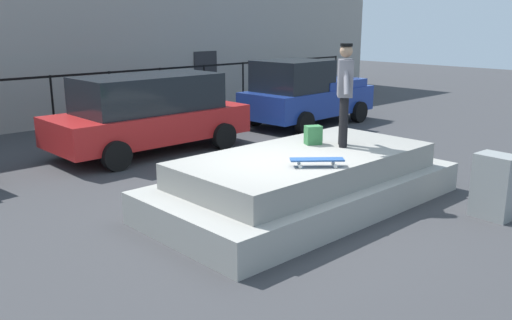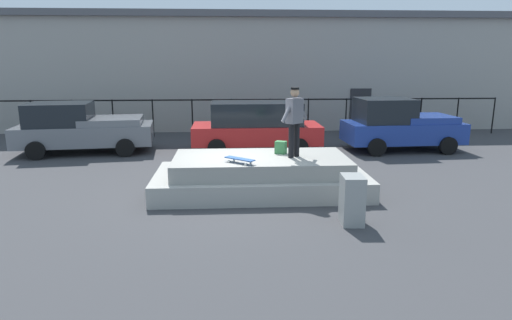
{
  "view_description": "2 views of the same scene",
  "coord_description": "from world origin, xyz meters",
  "views": [
    {
      "loc": [
        -5.89,
        -5.8,
        3.04
      ],
      "look_at": [
        0.81,
        1.35,
        0.52
      ],
      "focal_mm": 38.0,
      "sensor_mm": 36.0,
      "label": 1
    },
    {
      "loc": [
        -0.08,
        -11.0,
        3.36
      ],
      "look_at": [
        0.66,
        1.26,
        0.54
      ],
      "focal_mm": 30.97,
      "sensor_mm": 36.0,
      "label": 2
    }
  ],
  "objects": [
    {
      "name": "fence_row",
      "position": [
        -0.0,
        8.46,
        1.13
      ],
      "size": [
        24.06,
        0.06,
        1.65
      ],
      "color": "black",
      "rests_on": "ground_plane"
    },
    {
      "name": "concrete_ledge",
      "position": [
        0.7,
        0.01,
        0.41
      ],
      "size": [
        5.4,
        2.68,
        0.92
      ],
      "color": "#9E9B93",
      "rests_on": "ground_plane"
    },
    {
      "name": "car_red_hatchback_mid",
      "position": [
        0.91,
        5.13,
        0.96
      ],
      "size": [
        4.68,
        2.18,
        1.82
      ],
      "color": "#B21E1E",
      "rests_on": "ground_plane"
    },
    {
      "name": "car_grey_pickup_near",
      "position": [
        -5.47,
        5.19,
        0.92
      ],
      "size": [
        4.92,
        2.55,
        1.84
      ],
      "color": "slate",
      "rests_on": "ground_plane"
    },
    {
      "name": "ground_plane",
      "position": [
        0.0,
        0.0,
        0.0
      ],
      "size": [
        60.0,
        60.0,
        0.0
      ],
      "primitive_type": "plane",
      "color": "#38383A"
    },
    {
      "name": "skateboard",
      "position": [
        0.15,
        -0.7,
        1.02
      ],
      "size": [
        0.74,
        0.68,
        0.12
      ],
      "color": "#264C8C",
      "rests_on": "concrete_ledge"
    },
    {
      "name": "backpack",
      "position": [
        1.26,
        0.35,
        1.08
      ],
      "size": [
        0.34,
        0.31,
        0.33
      ],
      "primitive_type": "cube",
      "rotation": [
        0.0,
        0.0,
        2.67
      ],
      "color": "#33723F",
      "rests_on": "concrete_ledge"
    },
    {
      "name": "warehouse_building",
      "position": [
        0.0,
        13.69,
        2.76
      ],
      "size": [
        31.25,
        8.45,
        5.5
      ],
      "color": "gray",
      "rests_on": "ground_plane"
    },
    {
      "name": "car_blue_pickup_far",
      "position": [
        6.22,
        4.96,
        0.96
      ],
      "size": [
        4.35,
        2.27,
        1.95
      ],
      "color": "navy",
      "rests_on": "ground_plane"
    },
    {
      "name": "skateboarder",
      "position": [
        1.54,
        -0.09,
        1.94
      ],
      "size": [
        0.78,
        0.71,
        1.76
      ],
      "color": "black",
      "rests_on": "concrete_ledge"
    },
    {
      "name": "utility_box",
      "position": [
        2.43,
        -2.43,
        0.51
      ],
      "size": [
        0.47,
        0.62,
        1.03
      ],
      "primitive_type": "cube",
      "rotation": [
        0.0,
        0.0,
        -0.05
      ],
      "color": "gray",
      "rests_on": "ground_plane"
    }
  ]
}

